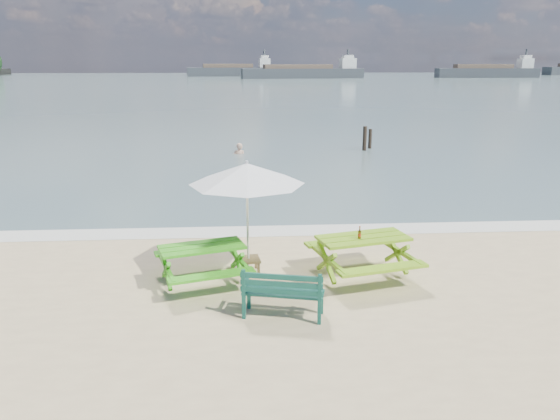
{
  "coord_description": "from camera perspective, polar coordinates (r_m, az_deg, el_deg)",
  "views": [
    {
      "loc": [
        -1.07,
        -8.53,
        4.21
      ],
      "look_at": [
        -0.32,
        3.0,
        1.0
      ],
      "focal_mm": 35.0,
      "sensor_mm": 36.0,
      "label": 1
    }
  ],
  "objects": [
    {
      "name": "foam_strip",
      "position": [
        13.83,
        0.88,
        -2.17
      ],
      "size": [
        22.0,
        0.9,
        0.01
      ],
      "primitive_type": "cube",
      "color": "silver",
      "rests_on": "ground"
    },
    {
      "name": "side_table",
      "position": [
        11.2,
        -3.33,
        -5.74
      ],
      "size": [
        0.51,
        0.51,
        0.3
      ],
      "color": "brown",
      "rests_on": "ground"
    },
    {
      "name": "picnic_table_left",
      "position": [
        10.68,
        -8.09,
        -5.74
      ],
      "size": [
        2.05,
        2.17,
        0.76
      ],
      "color": "#339817",
      "rests_on": "ground"
    },
    {
      "name": "patio_umbrella",
      "position": [
        10.66,
        -3.49,
        3.81
      ],
      "size": [
        2.57,
        2.57,
        2.26
      ],
      "color": "silver",
      "rests_on": "ground"
    },
    {
      "name": "beer_bottle",
      "position": [
        10.69,
        8.31,
        -2.55
      ],
      "size": [
        0.06,
        0.06,
        0.25
      ],
      "color": "brown",
      "rests_on": "picnic_table_right"
    },
    {
      "name": "cargo_ships",
      "position": [
        142.02,
        20.13,
        13.4
      ],
      "size": [
        148.48,
        35.54,
        4.4
      ],
      "color": "#32373C",
      "rests_on": "ground"
    },
    {
      "name": "sea",
      "position": [
        93.63,
        -3.17,
        12.94
      ],
      "size": [
        300.0,
        300.0,
        0.0
      ],
      "primitive_type": "plane",
      "color": "slate",
      "rests_on": "ground"
    },
    {
      "name": "swimmer",
      "position": [
        25.33,
        -4.27,
        5.16
      ],
      "size": [
        0.64,
        0.45,
        1.65
      ],
      "color": "tan",
      "rests_on": "ground"
    },
    {
      "name": "picnic_table_right",
      "position": [
        10.98,
        8.62,
        -4.94
      ],
      "size": [
        2.19,
        2.34,
        0.84
      ],
      "color": "#6FA118",
      "rests_on": "ground"
    },
    {
      "name": "mooring_pilings",
      "position": [
        26.6,
        9.06,
        7.17
      ],
      "size": [
        0.58,
        0.78,
        1.34
      ],
      "color": "black",
      "rests_on": "ground"
    },
    {
      "name": "park_bench",
      "position": [
        9.32,
        0.33,
        -9.57
      ],
      "size": [
        1.43,
        0.75,
        0.84
      ],
      "color": "#104539",
      "rests_on": "ground"
    }
  ]
}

